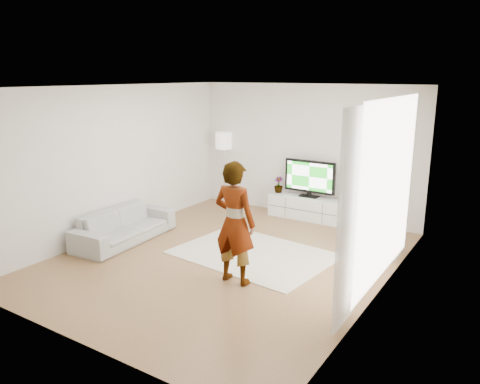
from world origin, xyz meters
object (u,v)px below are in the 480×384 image
Objects in this scene: television at (310,177)px; player at (235,223)px; rug at (253,254)px; sofa at (124,225)px; media_console at (308,208)px; floor_lamp at (224,144)px.

television is 3.50m from player.
sofa reaches higher than rug.
player reaches higher than media_console.
sofa is 3.22m from floor_lamp.
rug is at bearing -71.94° from player.
television reaches higher than rug.
media_console is at bearing 1.76° from floor_lamp.
media_console is 0.83× the size of sofa.
television is 3.88m from sofa.
player is (0.40, -3.48, 0.02)m from television.
media_console is 0.66m from television.
television is at bearing 90.00° from media_console.
rug is 2.45m from sofa.
sofa is (-2.33, -0.70, 0.29)m from rug.
sofa is at bearing -163.31° from rug.
floor_lamp is (-2.11, -0.06, 1.20)m from media_console.
television is at bearing -40.04° from sofa.
player is at bearing -72.77° from rug.
sofa is 1.20× the size of floor_lamp.
floor_lamp is at bearing -52.55° from player.
player reaches higher than rug.
player is 0.89× the size of sofa.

